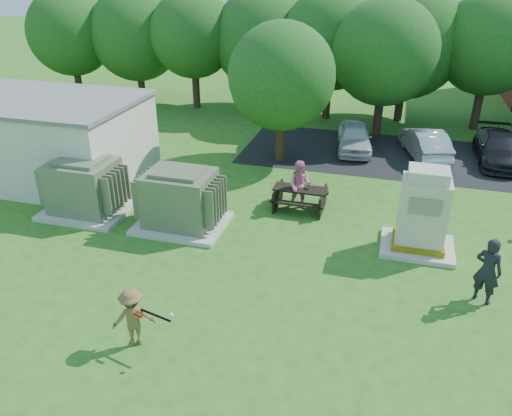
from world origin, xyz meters
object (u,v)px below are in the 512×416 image
(picnic_table, at_px, (300,196))
(car_silver_a, at_px, (425,143))
(transformer_right, at_px, (180,200))
(generator_cabinet, at_px, (422,215))
(car_dark, at_px, (499,148))
(batter, at_px, (133,317))
(transformer_left, at_px, (85,188))
(person_by_generator, at_px, (488,271))
(car_white, at_px, (355,137))
(person_at_picnic, at_px, (300,186))

(picnic_table, distance_m, car_silver_a, 8.22)
(transformer_right, bearing_deg, generator_cabinet, 4.43)
(car_silver_a, bearing_deg, car_dark, 167.44)
(transformer_right, relative_size, batter, 1.95)
(transformer_left, relative_size, transformer_right, 1.00)
(transformer_left, height_order, person_by_generator, transformer_left)
(car_dark, bearing_deg, car_white, -178.77)
(generator_cabinet, bearing_deg, person_by_generator, -54.32)
(transformer_right, height_order, picnic_table, transformer_right)
(transformer_right, distance_m, batter, 5.89)
(picnic_table, bearing_deg, person_at_picnic, -144.43)
(car_silver_a, bearing_deg, transformer_right, 32.80)
(car_white, bearing_deg, person_by_generator, -75.03)
(batter, height_order, car_silver_a, batter)
(transformer_right, xyz_separation_m, batter, (1.29, -5.74, -0.20))
(transformer_left, distance_m, car_dark, 17.74)
(transformer_left, height_order, car_dark, transformer_left)
(batter, height_order, car_dark, batter)
(person_at_picnic, relative_size, car_white, 0.49)
(transformer_right, distance_m, person_at_picnic, 4.35)
(generator_cabinet, xyz_separation_m, person_by_generator, (1.66, -2.31, -0.24))
(transformer_left, distance_m, batter, 7.61)
(transformer_left, distance_m, generator_cabinet, 11.53)
(picnic_table, distance_m, person_by_generator, 7.13)
(transformer_right, relative_size, car_white, 0.78)
(transformer_right, relative_size, car_silver_a, 0.75)
(transformer_right, distance_m, generator_cabinet, 7.84)
(transformer_right, height_order, generator_cabinet, generator_cabinet)
(transformer_right, bearing_deg, person_at_picnic, 33.11)
(car_silver_a, bearing_deg, person_at_picnic, 41.00)
(car_silver_a, bearing_deg, car_white, -15.58)
(transformer_right, bearing_deg, car_dark, 39.95)
(batter, height_order, person_by_generator, person_by_generator)
(generator_cabinet, bearing_deg, batter, -135.79)
(batter, relative_size, car_dark, 0.35)
(picnic_table, bearing_deg, batter, -106.24)
(batter, distance_m, car_silver_a, 16.50)
(person_by_generator, bearing_deg, car_silver_a, -54.91)
(person_by_generator, bearing_deg, transformer_left, 20.72)
(person_at_picnic, xyz_separation_m, car_dark, (7.66, 7.09, -0.29))
(batter, bearing_deg, car_silver_a, -144.07)
(person_at_picnic, distance_m, car_dark, 10.44)
(car_dark, bearing_deg, person_at_picnic, -137.88)
(transformer_right, distance_m, person_by_generator, 9.62)
(person_at_picnic, bearing_deg, picnic_table, 33.69)
(car_silver_a, xyz_separation_m, car_dark, (3.17, 0.19, -0.02))
(batter, bearing_deg, transformer_right, -106.97)
(person_at_picnic, height_order, car_dark, person_at_picnic)
(picnic_table, xyz_separation_m, car_white, (1.26, 6.87, 0.14))
(batter, distance_m, car_white, 15.43)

